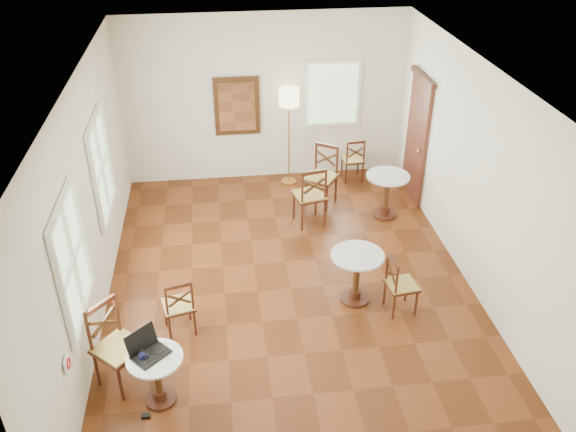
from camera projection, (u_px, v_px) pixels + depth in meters
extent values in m
plane|color=#5D2A10|center=(291.00, 288.00, 8.36)|extent=(7.00, 7.00, 0.00)
cube|color=silver|center=(265.00, 99.00, 10.56)|extent=(5.00, 0.02, 3.00)
cube|color=silver|center=(351.00, 413.00, 4.61)|extent=(5.00, 0.02, 3.00)
cube|color=silver|center=(88.00, 207.00, 7.31)|extent=(0.02, 7.00, 3.00)
cube|color=silver|center=(480.00, 183.00, 7.86)|extent=(0.02, 7.00, 3.00)
cube|color=white|center=(291.00, 79.00, 6.81)|extent=(5.00, 7.00, 0.02)
cube|color=#5B291A|center=(417.00, 140.00, 10.12)|extent=(0.06, 0.90, 2.10)
cube|color=#431E10|center=(423.00, 77.00, 9.55)|extent=(0.08, 1.02, 0.08)
sphere|color=#BF8C3F|center=(419.00, 151.00, 9.87)|extent=(0.07, 0.07, 0.07)
cube|color=#452712|center=(237.00, 106.00, 10.52)|extent=(0.80, 0.05, 1.05)
cube|color=white|center=(237.00, 107.00, 10.49)|extent=(0.64, 0.02, 0.88)
cube|color=white|center=(67.00, 364.00, 5.81)|extent=(0.02, 0.16, 0.16)
torus|color=red|center=(69.00, 364.00, 5.82)|extent=(0.02, 0.12, 0.12)
cube|color=white|center=(72.00, 260.00, 6.27)|extent=(0.06, 1.22, 1.42)
cube|color=white|center=(101.00, 167.00, 8.14)|extent=(0.06, 1.22, 1.42)
cube|color=white|center=(332.00, 94.00, 10.64)|extent=(1.02, 0.06, 1.22)
cylinder|color=#431E10|center=(161.00, 399.00, 6.64)|extent=(0.34, 0.34, 0.03)
cylinder|color=#431E10|center=(160.00, 394.00, 6.60)|extent=(0.14, 0.14, 0.10)
cylinder|color=#452712|center=(158.00, 377.00, 6.47)|extent=(0.08, 0.08, 0.52)
cylinder|color=#431E10|center=(155.00, 361.00, 6.35)|extent=(0.12, 0.12, 0.05)
cylinder|color=silver|center=(155.00, 358.00, 6.33)|extent=(0.60, 0.60, 0.03)
cylinder|color=#431E10|center=(355.00, 298.00, 8.14)|extent=(0.40, 0.40, 0.04)
cylinder|color=#431E10|center=(355.00, 293.00, 8.10)|extent=(0.16, 0.16, 0.12)
cylinder|color=#452712|center=(356.00, 276.00, 7.95)|extent=(0.09, 0.09, 0.60)
cylinder|color=#431E10|center=(358.00, 258.00, 7.80)|extent=(0.14, 0.14, 0.06)
cylinder|color=silver|center=(358.00, 255.00, 7.78)|extent=(0.70, 0.70, 0.03)
cylinder|color=#431E10|center=(384.00, 214.00, 10.05)|extent=(0.40, 0.40, 0.04)
cylinder|color=#431E10|center=(385.00, 210.00, 10.01)|extent=(0.16, 0.16, 0.12)
cylinder|color=#452712|center=(386.00, 194.00, 9.86)|extent=(0.09, 0.09, 0.61)
cylinder|color=#431E10|center=(388.00, 179.00, 9.71)|extent=(0.14, 0.14, 0.06)
cylinder|color=silver|center=(388.00, 176.00, 9.69)|extent=(0.71, 0.71, 0.03)
cylinder|color=#431E10|center=(189.00, 308.00, 7.70)|extent=(0.03, 0.03, 0.39)
cylinder|color=#431E10|center=(195.00, 323.00, 7.45)|extent=(0.03, 0.03, 0.39)
cylinder|color=#431E10|center=(165.00, 313.00, 7.61)|extent=(0.03, 0.03, 0.39)
cylinder|color=#431E10|center=(170.00, 329.00, 7.36)|extent=(0.03, 0.03, 0.39)
cube|color=#431E10|center=(178.00, 306.00, 7.43)|extent=(0.46, 0.46, 0.03)
cube|color=#AE8C46|center=(178.00, 305.00, 7.42)|extent=(0.44, 0.44, 0.03)
cylinder|color=#431E10|center=(192.00, 297.00, 7.24)|extent=(0.03, 0.03, 0.43)
cylinder|color=#431E10|center=(166.00, 303.00, 7.14)|extent=(0.03, 0.03, 0.43)
cube|color=#431E10|center=(178.00, 286.00, 7.09)|extent=(0.33, 0.11, 0.04)
cube|color=#452712|center=(179.00, 299.00, 7.19)|extent=(0.28, 0.09, 0.19)
cube|color=#452712|center=(179.00, 299.00, 7.19)|extent=(0.28, 0.09, 0.19)
cylinder|color=#431E10|center=(121.00, 384.00, 6.52)|extent=(0.04, 0.04, 0.49)
cylinder|color=#431E10|center=(97.00, 368.00, 6.72)|extent=(0.04, 0.04, 0.49)
cylinder|color=#431E10|center=(147.00, 362.00, 6.80)|extent=(0.04, 0.04, 0.49)
cylinder|color=#431E10|center=(124.00, 348.00, 6.99)|extent=(0.04, 0.04, 0.49)
cube|color=#431E10|center=(119.00, 349.00, 6.63)|extent=(0.68, 0.68, 0.03)
cube|color=#AE8C46|center=(119.00, 348.00, 6.62)|extent=(0.65, 0.65, 0.04)
cylinder|color=#431E10|center=(89.00, 333.00, 6.45)|extent=(0.04, 0.04, 0.55)
cylinder|color=#431E10|center=(117.00, 314.00, 6.73)|extent=(0.04, 0.04, 0.55)
cube|color=#431E10|center=(99.00, 306.00, 6.46)|extent=(0.31, 0.33, 0.05)
cube|color=#452712|center=(103.00, 323.00, 6.58)|extent=(0.26, 0.28, 0.24)
cube|color=#452712|center=(103.00, 323.00, 6.58)|extent=(0.26, 0.28, 0.24)
cylinder|color=#431E10|center=(316.00, 202.00, 9.96)|extent=(0.04, 0.04, 0.49)
cylinder|color=#431E10|center=(325.00, 213.00, 9.64)|extent=(0.04, 0.04, 0.49)
cylinder|color=#431E10|center=(294.00, 206.00, 9.85)|extent=(0.04, 0.04, 0.49)
cylinder|color=#431E10|center=(302.00, 217.00, 9.53)|extent=(0.04, 0.04, 0.49)
cube|color=#431E10|center=(309.00, 196.00, 9.62)|extent=(0.57, 0.57, 0.03)
cube|color=#AE8C46|center=(309.00, 195.00, 9.61)|extent=(0.54, 0.54, 0.04)
cylinder|color=#431E10|center=(326.00, 185.00, 9.38)|extent=(0.04, 0.04, 0.54)
cylinder|color=#431E10|center=(302.00, 189.00, 9.27)|extent=(0.04, 0.04, 0.54)
cube|color=#431E10|center=(314.00, 172.00, 9.19)|extent=(0.41, 0.12, 0.05)
cube|color=#452712|center=(314.00, 186.00, 9.32)|extent=(0.35, 0.10, 0.24)
cube|color=#452712|center=(314.00, 186.00, 9.32)|extent=(0.35, 0.10, 0.24)
cylinder|color=#431E10|center=(416.00, 303.00, 7.78)|extent=(0.03, 0.03, 0.39)
cylinder|color=#431E10|center=(394.00, 307.00, 7.71)|extent=(0.03, 0.03, 0.39)
cylinder|color=#431E10|center=(406.00, 289.00, 8.04)|extent=(0.03, 0.03, 0.39)
cylinder|color=#431E10|center=(385.00, 292.00, 7.97)|extent=(0.03, 0.03, 0.39)
cube|color=#431E10|center=(402.00, 285.00, 7.77)|extent=(0.43, 0.43, 0.03)
cube|color=#AE8C46|center=(402.00, 285.00, 7.77)|extent=(0.41, 0.41, 0.03)
cylinder|color=#431E10|center=(397.00, 281.00, 7.50)|extent=(0.03, 0.03, 0.43)
cylinder|color=#431E10|center=(387.00, 267.00, 7.76)|extent=(0.03, 0.03, 0.43)
cube|color=#431E10|center=(393.00, 261.00, 7.53)|extent=(0.07, 0.33, 0.04)
cube|color=#452712|center=(392.00, 273.00, 7.63)|extent=(0.06, 0.28, 0.19)
cube|color=#452712|center=(392.00, 273.00, 7.63)|extent=(0.06, 0.28, 0.19)
cylinder|color=#431E10|center=(358.00, 165.00, 11.24)|extent=(0.03, 0.03, 0.39)
cylinder|color=#431E10|center=(363.00, 173.00, 10.98)|extent=(0.03, 0.03, 0.39)
cylinder|color=#431E10|center=(342.00, 166.00, 11.20)|extent=(0.03, 0.03, 0.39)
cylinder|color=#431E10|center=(346.00, 174.00, 10.93)|extent=(0.03, 0.03, 0.39)
cube|color=#431E10|center=(353.00, 160.00, 10.98)|extent=(0.40, 0.40, 0.03)
cube|color=#AE8C46|center=(353.00, 159.00, 10.98)|extent=(0.38, 0.38, 0.03)
cylinder|color=#431E10|center=(364.00, 152.00, 10.76)|extent=(0.03, 0.03, 0.43)
cylinder|color=#431E10|center=(347.00, 153.00, 10.72)|extent=(0.03, 0.03, 0.43)
cube|color=#431E10|center=(356.00, 142.00, 10.64)|extent=(0.33, 0.04, 0.04)
cube|color=#452712|center=(356.00, 152.00, 10.74)|extent=(0.28, 0.03, 0.19)
cube|color=#452712|center=(356.00, 152.00, 10.74)|extent=(0.28, 0.03, 0.19)
cylinder|color=#431E10|center=(306.00, 193.00, 10.21)|extent=(0.04, 0.04, 0.49)
cylinder|color=#431E10|center=(315.00, 184.00, 10.51)|extent=(0.04, 0.04, 0.49)
cylinder|color=#431E10|center=(327.00, 198.00, 10.06)|extent=(0.04, 0.04, 0.49)
cylinder|color=#431E10|center=(336.00, 188.00, 10.35)|extent=(0.04, 0.04, 0.49)
cube|color=#431E10|center=(321.00, 178.00, 10.15)|extent=(0.66, 0.66, 0.03)
cube|color=#AE8C46|center=(321.00, 177.00, 10.14)|extent=(0.63, 0.63, 0.04)
cylinder|color=#431E10|center=(316.00, 157.00, 10.24)|extent=(0.04, 0.04, 0.54)
cylinder|color=#431E10|center=(337.00, 161.00, 10.09)|extent=(0.04, 0.04, 0.54)
cube|color=#431E10|center=(327.00, 146.00, 10.04)|extent=(0.36, 0.26, 0.05)
cube|color=#452712|center=(327.00, 159.00, 10.16)|extent=(0.31, 0.22, 0.24)
cube|color=#452712|center=(327.00, 159.00, 10.16)|extent=(0.31, 0.22, 0.24)
cylinder|color=#BF8C3F|center=(289.00, 181.00, 11.07)|extent=(0.29, 0.29, 0.03)
cylinder|color=#BF8C3F|center=(289.00, 141.00, 10.65)|extent=(0.02, 0.02, 1.64)
cylinder|color=beige|center=(289.00, 97.00, 10.23)|extent=(0.35, 0.35, 0.31)
cube|color=black|center=(150.00, 355.00, 6.34)|extent=(0.46, 0.45, 0.02)
cube|color=black|center=(150.00, 354.00, 6.33)|extent=(0.33, 0.32, 0.00)
cube|color=black|center=(141.00, 340.00, 6.35)|extent=(0.33, 0.31, 0.25)
cube|color=silver|center=(141.00, 340.00, 6.35)|extent=(0.28, 0.26, 0.21)
ellipsoid|color=black|center=(154.00, 353.00, 6.35)|extent=(0.13, 0.11, 0.04)
cylinder|color=black|center=(142.00, 357.00, 6.27)|extent=(0.07, 0.07, 0.08)
torus|color=black|center=(146.00, 357.00, 6.27)|extent=(0.06, 0.01, 0.06)
cylinder|color=white|center=(142.00, 354.00, 6.30)|extent=(0.06, 0.06, 0.09)
cube|color=black|center=(146.00, 416.00, 6.43)|extent=(0.09, 0.06, 0.04)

